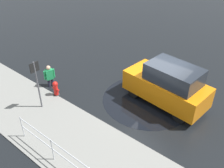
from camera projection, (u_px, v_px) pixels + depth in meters
The scene contains 7 objects.
ground_plane at pixel (152, 102), 12.02m from camera, with size 60.00×60.00×0.00m, color black.
kerb_strip at pixel (93, 155), 9.30m from camera, with size 24.00×3.20×0.04m, color slate.
moving_hatchback at pixel (168, 85), 11.41m from camera, with size 4.05×2.08×2.06m.
fire_hydrant at pixel (56, 89), 12.24m from camera, with size 0.42×0.31×0.80m.
pedestrian at pixel (49, 75), 12.78m from camera, with size 0.36×0.53×1.22m.
sign_post at pixel (37, 79), 10.80m from camera, with size 0.07×0.44×2.40m.
puddle_patch at pixel (147, 100), 12.16m from camera, with size 4.34×4.34×0.01m, color black.
Camera 1 is at (-4.54, 8.62, 7.35)m, focal length 40.00 mm.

